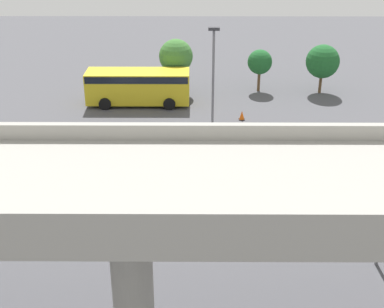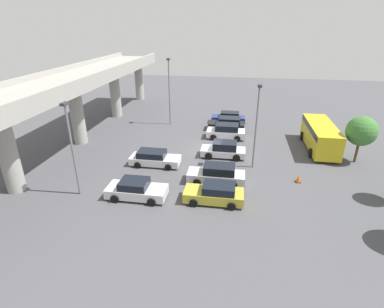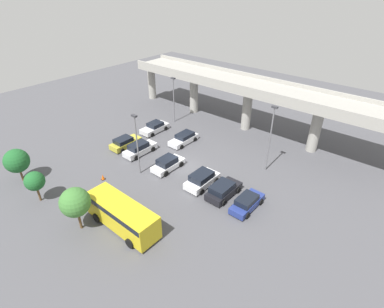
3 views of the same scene
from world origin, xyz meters
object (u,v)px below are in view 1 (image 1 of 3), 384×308
Objects in this scene: parked_car_7 at (317,149)px; tree_front_right at (176,56)px; parked_car_4 at (97,147)px; traffic_cone at (242,116)px; lamp_post_mid_lot at (213,76)px; parked_car_0 at (347,199)px; parked_car_1 at (270,149)px; tree_front_centre at (260,62)px; parked_car_6 at (2,148)px; tree_front_left at (323,62)px; parked_car_3 at (182,148)px; parked_car_2 at (237,201)px; parked_car_5 at (50,148)px; shuttle_bus at (138,85)px.

tree_front_right is (9.17, -12.76, 2.44)m from parked_car_7.
parked_car_4 reaches higher than traffic_cone.
parked_car_4 is 0.57× the size of lamp_post_mid_lot.
parked_car_1 is at bearing 29.09° from parked_car_0.
lamp_post_mid_lot reaches higher than parked_car_1.
parked_car_6 is at bearing 37.03° from tree_front_centre.
tree_front_right is at bearing -74.41° from lamp_post_mid_lot.
parked_car_6 is 26.08m from tree_front_left.
parked_car_3 is 7.86m from traffic_cone.
parked_car_4 is at bearing 66.66° from parked_car_0.
parked_car_1 is 6.82× the size of traffic_cone.
lamp_post_mid_lot is (1.00, -9.18, 3.83)m from parked_car_2.
parked_car_2 reaches higher than traffic_cone.
parked_car_5 is (13.75, -0.14, 0.01)m from parked_car_1.
parked_car_3 is at bearing 48.40° from tree_front_left.
parked_car_4 is at bearing 70.17° from tree_front_right.
parked_car_5 is at bearing -90.13° from parked_car_7.
parked_car_3 is 8.40m from parked_car_7.
tree_front_left is 5.83× the size of traffic_cone.
tree_front_right is (-4.58, -12.70, 2.33)m from parked_car_4.
parked_car_1 is 13.75m from parked_car_5.
parked_car_4 is 8.69m from lamp_post_mid_lot.
lamp_post_mid_lot is (-5.64, 7.05, 2.90)m from shuttle_bus.
parked_car_1 is 1.17× the size of tree_front_left.
parked_car_7 is 1.09× the size of tree_front_left.
shuttle_bus is 1.77× the size of tree_front_right.
tree_front_centre is at bearing -9.43° from parked_car_2.
parked_car_2 is 0.61× the size of lamp_post_mid_lot.
parked_car_4 reaches higher than parked_car_2.
parked_car_2 is at bearing 84.19° from traffic_cone.
parked_car_4 is at bearing -90.26° from parked_car_7.
lamp_post_mid_lot reaches higher than traffic_cone.
parked_car_7 is 6.34× the size of traffic_cone.
parked_car_7 is at bearing 89.87° from parked_car_5.
parked_car_3 is 14.68m from tree_front_centre.
tree_front_centre is 7.03m from tree_front_right.
traffic_cone is (1.18, -6.81, -0.44)m from parked_car_1.
parked_car_3 reaches higher than parked_car_2.
parked_car_2 is (2.50, 6.11, -0.09)m from parked_car_1.
tree_front_right reaches higher than tree_front_centre.
parked_car_2 is at bearing 91.96° from parked_car_0.
parked_car_5 is at bearing 59.44° from tree_front_right.
tree_front_left is (-15.01, -2.87, 1.07)m from shuttle_bus.
parked_car_6 is 19.71m from parked_car_7.
parked_car_6 is at bearing -90.27° from parked_car_7.
tree_front_left is at bearing 127.53° from parked_car_4.
parked_car_7 is (-13.75, 0.06, -0.11)m from parked_car_4.
tree_front_right is (12.11, 0.12, 0.46)m from tree_front_left.
parked_car_0 is 15.36m from parked_car_4.
parked_car_3 is at bearing 57.01° from traffic_cone.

